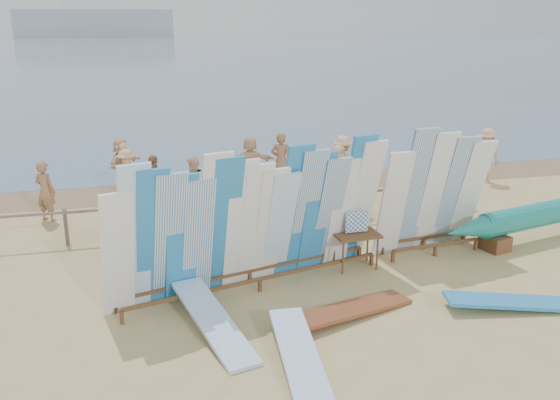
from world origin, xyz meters
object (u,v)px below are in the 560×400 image
object	(u,v)px
beach_chair_left	(251,213)
beachgoer_7	(281,161)
flat_board_b	(301,369)
stroller	(313,202)
outrigger_canoe	(550,214)
beachgoer_9	(342,164)
beachgoer_8	(355,187)
main_surfboard_rack	(255,225)
beachgoer_11	(122,164)
side_surfboard_rack	(433,196)
flat_board_c	(346,316)
beachgoer_2	(193,184)
beachgoer_4	(154,183)
beachgoer_5	(250,161)
vendor_table	(356,249)
beach_chair_right	(306,208)
flat_board_d	(518,308)
beachgoer_extra_0	(486,156)
beachgoer_6	(337,173)
beachgoer_1	(45,191)
beachgoer_3	(127,175)
beachgoer_10	(459,179)
flat_board_a	(213,331)

from	to	relation	value
beach_chair_left	beachgoer_7	world-z (taller)	beachgoer_7
flat_board_b	stroller	xyz separation A→B (m)	(2.28, 6.96, 0.38)
outrigger_canoe	stroller	size ratio (longest dim) A/B	6.82
beachgoer_9	beachgoer_8	bearing A→B (deg)	96.41
main_surfboard_rack	beachgoer_11	size ratio (longest dim) A/B	3.49
side_surfboard_rack	flat_board_c	distance (m)	3.98
flat_board_c	main_surfboard_rack	bearing A→B (deg)	21.15
beachgoer_11	beachgoer_2	size ratio (longest dim) A/B	1.07
beachgoer_4	beachgoer_5	bearing A→B (deg)	-84.67
vendor_table	beach_chair_right	world-z (taller)	vendor_table
flat_board_d	beachgoer_extra_0	size ratio (longest dim) A/B	1.54
beach_chair_right	beachgoer_6	bearing A→B (deg)	32.77
beachgoer_2	beach_chair_left	bearing A→B (deg)	46.48
vendor_table	stroller	size ratio (longest dim) A/B	1.31
main_surfboard_rack	beach_chair_right	size ratio (longest dim) A/B	7.36
beachgoer_6	beachgoer_5	size ratio (longest dim) A/B	1.01
beachgoer_6	beachgoer_1	xyz separation A→B (m)	(-8.00, -0.03, -0.01)
beachgoer_8	beachgoer_5	bearing A→B (deg)	-158.02
main_surfboard_rack	beachgoer_8	xyz separation A→B (m)	(3.52, 3.89, -0.54)
main_surfboard_rack	beachgoer_6	size ratio (longest dim) A/B	3.53
beachgoer_4	stroller	bearing A→B (deg)	-136.36
side_surfboard_rack	beachgoer_7	size ratio (longest dim) A/B	1.64
side_surfboard_rack	beachgoer_5	size ratio (longest dim) A/B	1.83
beachgoer_5	beach_chair_right	bearing A→B (deg)	119.16
beachgoer_3	beachgoer_6	xyz separation A→B (m)	(5.94, -1.29, 0.04)
beachgoer_8	stroller	bearing A→B (deg)	-104.83
beach_chair_right	flat_board_d	bearing A→B (deg)	-80.93
flat_board_b	beachgoer_3	size ratio (longest dim) A/B	1.76
beachgoer_9	beachgoer_7	size ratio (longest dim) A/B	0.98
main_surfboard_rack	side_surfboard_rack	world-z (taller)	side_surfboard_rack
main_surfboard_rack	vendor_table	size ratio (longest dim) A/B	4.60
outrigger_canoe	beachgoer_5	world-z (taller)	beachgoer_5
beachgoer_10	beachgoer_1	size ratio (longest dim) A/B	0.96
vendor_table	beachgoer_1	xyz separation A→B (m)	(-6.75, 4.81, 0.39)
outrigger_canoe	flat_board_b	xyz separation A→B (m)	(-7.36, -4.04, -0.59)
outrigger_canoe	main_surfboard_rack	bearing A→B (deg)	174.36
flat_board_d	flat_board_a	distance (m)	5.57
beachgoer_2	beachgoer_1	size ratio (longest dim) A/B	0.95
beachgoer_2	beachgoer_8	bearing A→B (deg)	72.26
flat_board_d	beachgoer_3	distance (m)	11.09
beachgoer_5	beachgoer_6	bearing A→B (deg)	151.40
vendor_table	beachgoer_9	distance (m)	5.75
outrigger_canoe	beachgoer_6	world-z (taller)	beachgoer_6
stroller	beachgoer_extra_0	distance (m)	6.78
vendor_table	beachgoer_1	bearing A→B (deg)	141.73
outrigger_canoe	beachgoer_1	bearing A→B (deg)	146.94
beachgoer_5	beachgoer_7	size ratio (longest dim) A/B	0.90
beachgoer_11	beachgoer_2	world-z (taller)	beachgoer_11
flat_board_b	beachgoer_9	bearing A→B (deg)	70.91
beach_chair_left	beachgoer_6	bearing A→B (deg)	41.19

